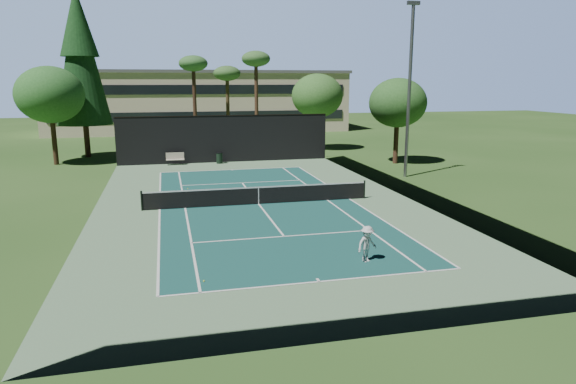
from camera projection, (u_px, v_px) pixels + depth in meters
name	position (u px, v px, depth m)	size (l,w,h in m)	color
ground	(259.00, 204.00, 29.19)	(160.00, 160.00, 0.00)	#2C511E
apron_slab	(259.00, 204.00, 29.19)	(18.00, 32.00, 0.01)	#628B61
court_surface	(259.00, 204.00, 29.19)	(10.97, 23.77, 0.01)	#184D48
court_lines	(259.00, 204.00, 29.19)	(11.07, 23.87, 0.01)	white
tennis_net	(259.00, 195.00, 29.08)	(12.90, 0.10, 1.10)	black
fence	(258.00, 169.00, 28.83)	(18.04, 32.05, 4.03)	black
player	(367.00, 244.00, 19.79)	(0.92, 0.53, 1.43)	silver
tennis_ball_a	(204.00, 281.00, 17.90)	(0.07, 0.07, 0.07)	#C7DF32
tennis_ball_b	(252.00, 195.00, 31.45)	(0.06, 0.06, 0.06)	#C5DD32
tennis_ball_c	(287.00, 190.00, 32.75)	(0.06, 0.06, 0.06)	#CEE935
tennis_ball_d	(188.00, 189.00, 33.28)	(0.07, 0.07, 0.07)	#D0EA35
park_bench	(175.00, 158.00, 42.87)	(1.50, 0.45, 1.02)	beige
trash_bin	(219.00, 158.00, 43.54)	(0.56, 0.56, 0.95)	black
pine_tree	(80.00, 50.00, 45.35)	(4.80, 4.80, 15.00)	#452A1D
palm_a	(193.00, 67.00, 49.81)	(2.80, 2.80, 9.32)	#40281B
palm_b	(227.00, 76.00, 52.69)	(2.80, 2.80, 8.42)	#4B3720
palm_c	(256.00, 63.00, 50.14)	(2.80, 2.80, 9.77)	#4E3221
decid_tree_a	(317.00, 96.00, 51.23)	(5.12, 5.12, 7.62)	#4F3122
decid_tree_b	(398.00, 103.00, 42.71)	(4.80, 4.80, 7.14)	#4C2F20
decid_tree_c	(50.00, 95.00, 41.89)	(5.44, 5.44, 8.09)	#422C1C
campus_building	(200.00, 100.00, 72.00)	(40.50, 12.50, 8.30)	beige
light_pole	(409.00, 87.00, 36.26)	(0.90, 0.25, 12.22)	gray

